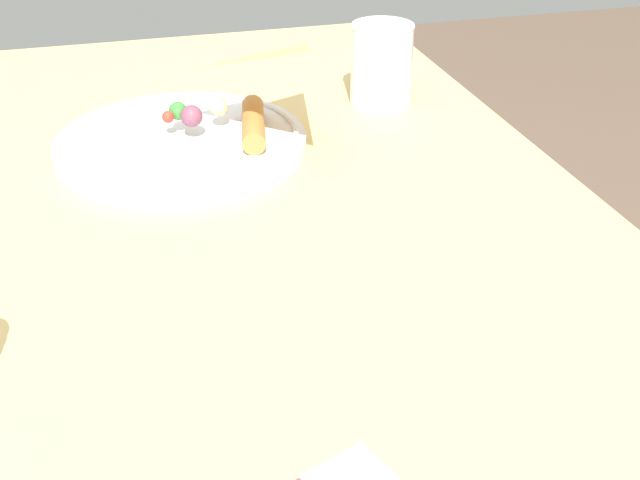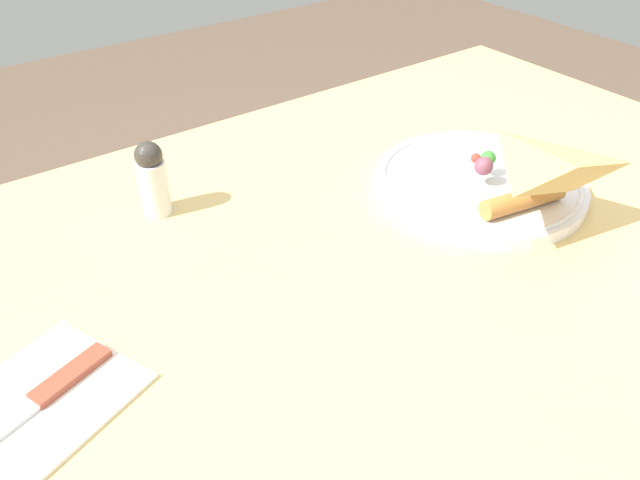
{
  "view_description": "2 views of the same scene",
  "coord_description": "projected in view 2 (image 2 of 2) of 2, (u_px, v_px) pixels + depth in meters",
  "views": [
    {
      "loc": [
        0.62,
        -0.07,
        1.1
      ],
      "look_at": [
        0.13,
        0.07,
        0.8
      ],
      "focal_mm": 45.0,
      "sensor_mm": 36.0,
      "label": 1
    },
    {
      "loc": [
        0.39,
        0.43,
        1.16
      ],
      "look_at": [
        0.11,
        0.04,
        0.81
      ],
      "focal_mm": 35.0,
      "sensor_mm": 36.0,
      "label": 2
    }
  ],
  "objects": [
    {
      "name": "napkin_folded",
      "position": [
        10.0,
        426.0,
        0.5
      ],
      "size": [
        0.24,
        0.19,
        0.0
      ],
      "rotation": [
        0.0,
        0.0,
        0.37
      ],
      "color": "white",
      "rests_on": "dining_table"
    },
    {
      "name": "pepper_shaker",
      "position": [
        153.0,
        178.0,
        0.72
      ],
      "size": [
        0.03,
        0.03,
        0.09
      ],
      "color": "silver",
      "rests_on": "dining_table"
    },
    {
      "name": "dining_table",
      "position": [
        371.0,
        307.0,
        0.78
      ],
      "size": [
        1.17,
        0.74,
        0.74
      ],
      "color": "#DBB770",
      "rests_on": "ground_plane"
    },
    {
      "name": "plate_pizza",
      "position": [
        484.0,
        183.0,
        0.78
      ],
      "size": [
        0.27,
        0.27,
        0.05
      ],
      "color": "white",
      "rests_on": "dining_table"
    },
    {
      "name": "butter_knife",
      "position": [
        20.0,
        414.0,
        0.5
      ],
      "size": [
        0.19,
        0.08,
        0.01
      ],
      "rotation": [
        0.0,
        0.0,
        0.34
      ],
      "color": "#99422D",
      "rests_on": "napkin_folded"
    }
  ]
}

